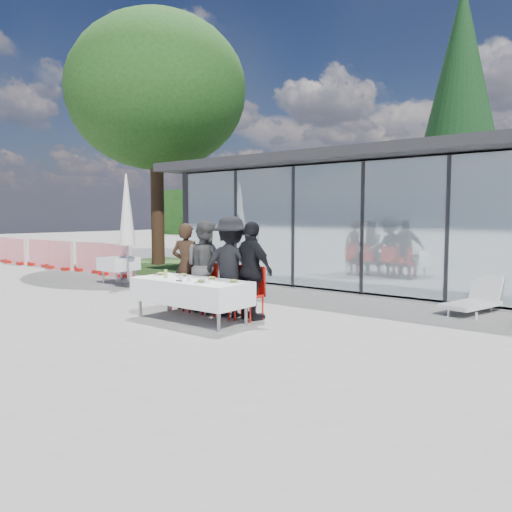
# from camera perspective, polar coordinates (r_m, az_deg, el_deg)

# --- Properties ---
(ground) EXTENTS (90.00, 90.00, 0.00)m
(ground) POSITION_cam_1_polar(r_m,az_deg,el_deg) (9.36, -4.97, -7.08)
(ground) COLOR gray
(ground) RESTS_ON ground
(pavilion) EXTENTS (14.80, 8.80, 3.44)m
(pavilion) POSITION_cam_1_polar(r_m,az_deg,el_deg) (15.44, 22.26, 5.23)
(pavilion) COLOR gray
(pavilion) RESTS_ON ground
(treeline) EXTENTS (62.50, 2.00, 4.40)m
(treeline) POSITION_cam_1_polar(r_m,az_deg,el_deg) (35.65, 24.91, 4.73)
(treeline) COLOR #163812
(treeline) RESTS_ON ground
(dining_table) EXTENTS (2.26, 0.96, 0.75)m
(dining_table) POSITION_cam_1_polar(r_m,az_deg,el_deg) (9.11, -7.46, -4.00)
(dining_table) COLOR white
(dining_table) RESTS_ON ground
(diner_a) EXTENTS (0.82, 0.82, 1.75)m
(diner_a) POSITION_cam_1_polar(r_m,az_deg,el_deg) (10.21, -7.96, -1.16)
(diner_a) COLOR #312116
(diner_a) RESTS_ON ground
(diner_chair_a) EXTENTS (0.44, 0.44, 0.97)m
(diner_chair_a) POSITION_cam_1_polar(r_m,az_deg,el_deg) (10.26, -7.93, -3.03)
(diner_chair_a) COLOR #B4120C
(diner_chair_a) RESTS_ON ground
(diner_b) EXTENTS (0.99, 0.99, 1.81)m
(diner_b) POSITION_cam_1_polar(r_m,az_deg,el_deg) (9.83, -5.80, -1.19)
(diner_b) COLOR #4F4F4F
(diner_b) RESTS_ON ground
(diner_chair_b) EXTENTS (0.44, 0.44, 0.97)m
(diner_chair_b) POSITION_cam_1_polar(r_m,az_deg,el_deg) (9.88, -5.78, -3.30)
(diner_chair_b) COLOR #B4120C
(diner_chair_b) RESTS_ON ground
(diner_c) EXTENTS (1.48, 1.48, 1.89)m
(diner_c) POSITION_cam_1_polar(r_m,az_deg,el_deg) (9.38, -2.87, -1.22)
(diner_c) COLOR black
(diner_c) RESTS_ON ground
(diner_chair_c) EXTENTS (0.44, 0.44, 0.97)m
(diner_chair_c) POSITION_cam_1_polar(r_m,az_deg,el_deg) (9.43, -2.85, -3.66)
(diner_chair_c) COLOR #B4120C
(diner_chair_c) RESTS_ON ground
(diner_d) EXTENTS (1.24, 1.24, 1.80)m
(diner_d) POSITION_cam_1_polar(r_m,az_deg,el_deg) (9.07, -0.49, -1.70)
(diner_d) COLOR black
(diner_d) RESTS_ON ground
(diner_chair_d) EXTENTS (0.44, 0.44, 0.97)m
(diner_chair_d) POSITION_cam_1_polar(r_m,az_deg,el_deg) (9.12, -0.48, -3.95)
(diner_chair_d) COLOR #B4120C
(diner_chair_d) RESTS_ON ground
(plate_a) EXTENTS (0.27, 0.27, 0.07)m
(plate_a) POSITION_cam_1_polar(r_m,az_deg,el_deg) (9.77, -10.81, -2.05)
(plate_a) COLOR white
(plate_a) RESTS_ON dining_table
(plate_b) EXTENTS (0.27, 0.27, 0.07)m
(plate_b) POSITION_cam_1_polar(r_m,az_deg,el_deg) (9.48, -8.36, -2.22)
(plate_b) COLOR white
(plate_b) RESTS_ON dining_table
(plate_c) EXTENTS (0.27, 0.27, 0.07)m
(plate_c) POSITION_cam_1_polar(r_m,az_deg,el_deg) (8.98, -5.08, -2.57)
(plate_c) COLOR white
(plate_c) RESTS_ON dining_table
(plate_d) EXTENTS (0.27, 0.27, 0.07)m
(plate_d) POSITION_cam_1_polar(r_m,az_deg,el_deg) (8.53, -2.59, -2.94)
(plate_d) COLOR white
(plate_d) RESTS_ON dining_table
(plate_extra) EXTENTS (0.27, 0.27, 0.07)m
(plate_extra) POSITION_cam_1_polar(r_m,az_deg,el_deg) (8.59, -6.23, -2.91)
(plate_extra) COLOR white
(plate_extra) RESTS_ON dining_table
(juice_bottle) EXTENTS (0.06, 0.06, 0.16)m
(juice_bottle) POSITION_cam_1_polar(r_m,az_deg,el_deg) (9.39, -10.28, -1.98)
(juice_bottle) COLOR #82B34A
(juice_bottle) RESTS_ON dining_table
(drinking_glasses) EXTENTS (0.68, 0.14, 0.10)m
(drinking_glasses) POSITION_cam_1_polar(r_m,az_deg,el_deg) (8.77, -7.32, -2.61)
(drinking_glasses) COLOR silver
(drinking_glasses) RESTS_ON dining_table
(folded_eyeglasses) EXTENTS (0.14, 0.03, 0.01)m
(folded_eyeglasses) POSITION_cam_1_polar(r_m,az_deg,el_deg) (8.87, -8.77, -2.82)
(folded_eyeglasses) COLOR black
(folded_eyeglasses) RESTS_ON dining_table
(spare_table_left) EXTENTS (0.86, 0.86, 0.74)m
(spare_table_left) POSITION_cam_1_polar(r_m,az_deg,el_deg) (14.39, -15.43, -0.87)
(spare_table_left) COLOR white
(spare_table_left) RESTS_ON ground
(market_umbrella) EXTENTS (0.50, 0.50, 3.00)m
(market_umbrella) POSITION_cam_1_polar(r_m,az_deg,el_deg) (13.78, -14.55, 4.47)
(market_umbrella) COLOR black
(market_umbrella) RESTS_ON ground
(construction_barriers) EXTENTS (9.40, 0.60, 1.00)m
(construction_barriers) POSITION_cam_1_polar(r_m,az_deg,el_deg) (19.60, -22.40, 0.04)
(construction_barriers) COLOR red
(construction_barriers) RESTS_ON ground
(lounger) EXTENTS (0.93, 1.44, 0.72)m
(lounger) POSITION_cam_1_polar(r_m,az_deg,el_deg) (10.68, 23.77, -4.59)
(lounger) COLOR white
(lounger) RESTS_ON ground
(deciduous_tree) EXTENTS (7.04, 6.40, 9.38)m
(deciduous_tree) POSITION_cam_1_polar(r_m,az_deg,el_deg) (20.00, -11.40, 17.82)
(deciduous_tree) COLOR #382316
(deciduous_tree) RESTS_ON ground
(conifer_tree) EXTENTS (4.00, 4.00, 10.50)m
(conifer_tree) POSITION_cam_1_polar(r_m,az_deg,el_deg) (20.91, 22.29, 15.60)
(conifer_tree) COLOR #382316
(conifer_tree) RESTS_ON ground
(grass_patch) EXTENTS (5.00, 5.00, 0.02)m
(grass_patch) POSITION_cam_1_polar(r_m,az_deg,el_deg) (19.57, -11.09, -0.96)
(grass_patch) COLOR #385926
(grass_patch) RESTS_ON ground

